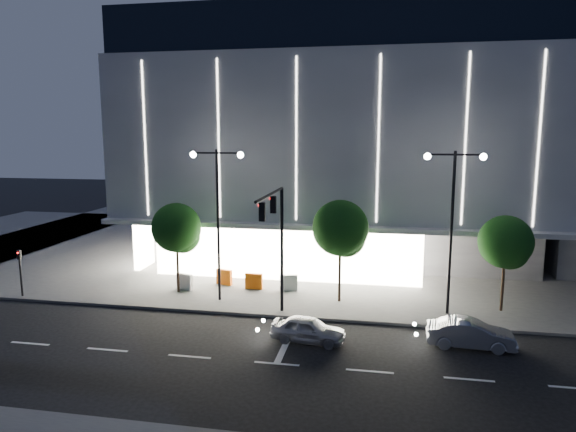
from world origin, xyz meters
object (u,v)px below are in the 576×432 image
(tree_right, at_px, (506,245))
(barrier_b, at_px, (185,282))
(traffic_mast, at_px, (276,229))
(street_lamp_east, at_px, (452,209))
(street_lamp_west, at_px, (218,203))
(tree_mid, at_px, (341,231))
(car_lead, at_px, (308,329))
(barrier_a, at_px, (224,277))
(ped_signal_far, at_px, (20,268))
(car_second, at_px, (471,334))
(tree_left, at_px, (177,230))
(barrier_d, at_px, (289,283))
(barrier_c, at_px, (254,281))

(tree_right, relative_size, barrier_b, 5.01)
(traffic_mast, height_order, street_lamp_east, street_lamp_east)
(street_lamp_west, relative_size, tree_mid, 1.46)
(barrier_b, bearing_deg, car_lead, -19.17)
(traffic_mast, xyz_separation_m, barrier_a, (-4.66, 5.66, -4.38))
(ped_signal_far, height_order, car_second, ped_signal_far)
(tree_right, xyz_separation_m, barrier_b, (-18.83, 0.51, -3.23))
(tree_mid, distance_m, barrier_a, 8.75)
(traffic_mast, distance_m, ped_signal_far, 16.35)
(tree_left, bearing_deg, street_lamp_west, -18.94)
(tree_left, bearing_deg, tree_mid, 0.00)
(ped_signal_far, bearing_deg, barrier_d, 14.19)
(car_lead, bearing_deg, tree_left, 64.44)
(street_lamp_west, distance_m, car_lead, 9.39)
(tree_right, height_order, car_second, tree_right)
(tree_left, height_order, tree_mid, tree_mid)
(ped_signal_far, height_order, car_lead, ped_signal_far)
(barrier_a, xyz_separation_m, barrier_d, (4.37, -0.53, 0.00))
(barrier_b, bearing_deg, ped_signal_far, -144.93)
(traffic_mast, xyz_separation_m, car_second, (9.55, -1.48, -4.37))
(street_lamp_east, bearing_deg, barrier_c, 168.22)
(street_lamp_east, height_order, tree_left, street_lamp_east)
(traffic_mast, xyz_separation_m, tree_left, (-6.97, 3.68, -0.99))
(tree_right, xyz_separation_m, barrier_d, (-12.32, 1.45, -3.23))
(street_lamp_east, distance_m, tree_mid, 6.27)
(tree_mid, bearing_deg, tree_right, -0.00)
(ped_signal_far, relative_size, car_second, 0.75)
(car_second, relative_size, barrier_b, 3.61)
(ped_signal_far, bearing_deg, car_second, -5.89)
(tree_right, bearing_deg, barrier_d, 173.29)
(tree_mid, height_order, barrier_a, tree_mid)
(tree_mid, bearing_deg, barrier_a, 165.55)
(street_lamp_west, xyz_separation_m, tree_left, (-2.97, 1.02, -1.92))
(tree_mid, relative_size, barrier_b, 5.59)
(traffic_mast, bearing_deg, tree_left, 152.16)
(car_lead, distance_m, barrier_c, 8.56)
(tree_right, distance_m, barrier_a, 17.11)
(tree_left, height_order, car_second, tree_left)
(street_lamp_east, distance_m, barrier_d, 10.98)
(barrier_a, bearing_deg, barrier_b, -129.63)
(barrier_c, bearing_deg, barrier_d, 1.94)
(street_lamp_west, height_order, tree_mid, street_lamp_west)
(car_second, distance_m, barrier_d, 11.85)
(car_second, xyz_separation_m, barrier_d, (-9.84, 6.61, -0.01))
(traffic_mast, height_order, tree_right, traffic_mast)
(car_lead, xyz_separation_m, car_second, (7.55, 0.73, 0.04))
(tree_right, bearing_deg, barrier_a, 173.23)
(barrier_d, bearing_deg, traffic_mast, -100.84)
(barrier_a, relative_size, barrier_b, 1.00)
(street_lamp_west, bearing_deg, traffic_mast, -33.65)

